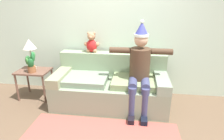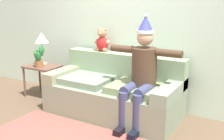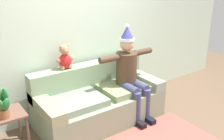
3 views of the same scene
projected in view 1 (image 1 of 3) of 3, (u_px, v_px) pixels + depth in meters
ground_plane at (101, 138)px, 2.63m from camera, size 10.00×10.00×0.00m
back_wall at (114, 25)px, 3.60m from camera, size 7.00×0.10×2.70m
couch at (111, 85)px, 3.45m from camera, size 1.98×0.93×0.87m
person_seated at (140, 67)px, 3.08m from camera, size 1.02×0.77×1.52m
teddy_bear at (92, 43)px, 3.52m from camera, size 0.29×0.17×0.38m
side_table at (34, 75)px, 3.59m from camera, size 0.59×0.44×0.56m
table_lamp at (29, 46)px, 3.49m from camera, size 0.24×0.24×0.57m
potted_plant at (31, 63)px, 3.41m from camera, size 0.22×0.25×0.38m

